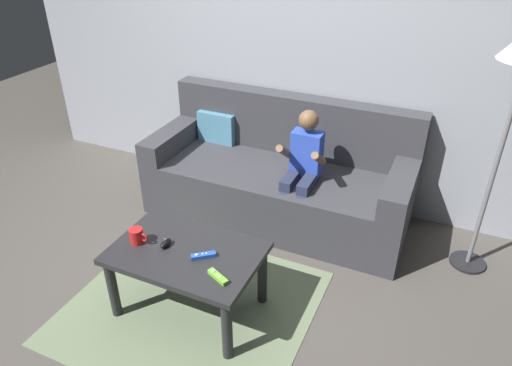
# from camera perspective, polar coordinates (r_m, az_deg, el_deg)

# --- Properties ---
(ground_plane) EXTENTS (9.24, 9.24, 0.00)m
(ground_plane) POSITION_cam_1_polar(r_m,az_deg,el_deg) (3.12, -9.29, -13.89)
(ground_plane) COLOR #4C4742
(wall_back) EXTENTS (4.62, 0.05, 2.50)m
(wall_back) POSITION_cam_1_polar(r_m,az_deg,el_deg) (3.76, 2.67, 16.50)
(wall_back) COLOR #999EA8
(wall_back) RESTS_ON ground
(couch) EXTENTS (2.00, 0.80, 0.90)m
(couch) POSITION_cam_1_polar(r_m,az_deg,el_deg) (3.71, 2.81, 0.59)
(couch) COLOR #38383D
(couch) RESTS_ON ground
(person_seated_on_couch) EXTENTS (0.30, 0.37, 0.95)m
(person_seated_on_couch) POSITION_cam_1_polar(r_m,az_deg,el_deg) (3.37, 5.58, 1.84)
(person_seated_on_couch) COLOR #282D47
(person_seated_on_couch) RESTS_ON ground
(coffee_table) EXTENTS (0.86, 0.57, 0.44)m
(coffee_table) POSITION_cam_1_polar(r_m,az_deg,el_deg) (2.82, -8.34, -9.24)
(coffee_table) COLOR #232326
(coffee_table) RESTS_ON ground
(area_rug) EXTENTS (1.45, 1.32, 0.01)m
(area_rug) POSITION_cam_1_polar(r_m,az_deg,el_deg) (3.07, -7.82, -14.49)
(area_rug) COLOR #6B7A5B
(area_rug) RESTS_ON ground
(game_remote_blue_near_edge) EXTENTS (0.13, 0.12, 0.03)m
(game_remote_blue_near_edge) POSITION_cam_1_polar(r_m,az_deg,el_deg) (2.71, -6.37, -8.69)
(game_remote_blue_near_edge) COLOR blue
(game_remote_blue_near_edge) RESTS_ON coffee_table
(nunchuk_black) EXTENTS (0.04, 0.09, 0.05)m
(nunchuk_black) POSITION_cam_1_polar(r_m,az_deg,el_deg) (2.82, -10.83, -7.14)
(nunchuk_black) COLOR black
(nunchuk_black) RESTS_ON coffee_table
(game_remote_lime_far_corner) EXTENTS (0.14, 0.09, 0.03)m
(game_remote_lime_far_corner) POSITION_cam_1_polar(r_m,az_deg,el_deg) (2.57, -4.62, -11.19)
(game_remote_lime_far_corner) COLOR #72C638
(game_remote_lime_far_corner) RESTS_ON coffee_table
(coffee_mug) EXTENTS (0.12, 0.08, 0.10)m
(coffee_mug) POSITION_cam_1_polar(r_m,az_deg,el_deg) (2.86, -14.16, -6.22)
(coffee_mug) COLOR red
(coffee_mug) RESTS_ON coffee_table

